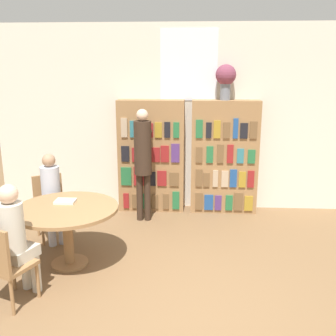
# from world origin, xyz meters

# --- Properties ---
(ground_plane) EXTENTS (16.00, 16.00, 0.00)m
(ground_plane) POSITION_xyz_m (0.00, 0.00, 0.00)
(ground_plane) COLOR brown
(wall_back) EXTENTS (6.40, 0.07, 3.00)m
(wall_back) POSITION_xyz_m (0.00, 3.28, 1.51)
(wall_back) COLOR beige
(wall_back) RESTS_ON ground_plane
(bookshelf_left) EXTENTS (1.07, 0.34, 1.82)m
(bookshelf_left) POSITION_xyz_m (-0.59, 3.08, 0.91)
(bookshelf_left) COLOR olive
(bookshelf_left) RESTS_ON ground_plane
(bookshelf_right) EXTENTS (1.07, 0.34, 1.82)m
(bookshelf_right) POSITION_xyz_m (0.59, 3.08, 0.91)
(bookshelf_right) COLOR olive
(bookshelf_right) RESTS_ON ground_plane
(flower_vase) EXTENTS (0.32, 0.32, 0.54)m
(flower_vase) POSITION_xyz_m (0.57, 3.09, 2.16)
(flower_vase) COLOR slate
(flower_vase) RESTS_ON bookshelf_right
(reading_table) EXTENTS (1.22, 1.22, 0.73)m
(reading_table) POSITION_xyz_m (-1.40, 1.10, 0.61)
(reading_table) COLOR olive
(reading_table) RESTS_ON ground_plane
(chair_near_camera) EXTENTS (0.52, 0.52, 0.87)m
(chair_near_camera) POSITION_xyz_m (-1.75, 0.23, 0.48)
(chair_near_camera) COLOR olive
(chair_near_camera) RESTS_ON ground_plane
(chair_left_side) EXTENTS (0.55, 0.55, 0.87)m
(chair_left_side) POSITION_xyz_m (-1.89, 1.91, 0.48)
(chair_left_side) COLOR olive
(chair_left_side) RESTS_ON ground_plane
(seated_reader_left) EXTENTS (0.38, 0.40, 1.22)m
(seated_reader_left) POSITION_xyz_m (-1.80, 1.75, 0.68)
(seated_reader_left) COLOR #B2B7C6
(seated_reader_left) RESTS_ON ground_plane
(seated_reader_right) EXTENTS (0.35, 0.39, 1.23)m
(seated_reader_right) POSITION_xyz_m (-1.69, 0.39, 0.70)
(seated_reader_right) COLOR beige
(seated_reader_right) RESTS_ON ground_plane
(librarian_standing) EXTENTS (0.26, 0.53, 1.73)m
(librarian_standing) POSITION_xyz_m (-0.67, 2.58, 1.04)
(librarian_standing) COLOR #332319
(librarian_standing) RESTS_ON ground_plane
(open_book_on_table) EXTENTS (0.24, 0.18, 0.03)m
(open_book_on_table) POSITION_xyz_m (-1.46, 1.27, 0.75)
(open_book_on_table) COLOR silver
(open_book_on_table) RESTS_ON reading_table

